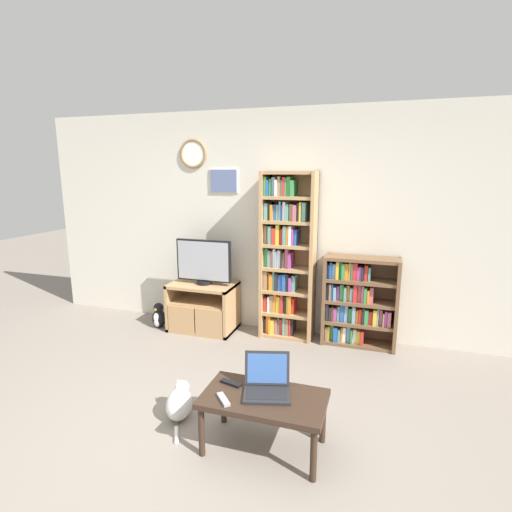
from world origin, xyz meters
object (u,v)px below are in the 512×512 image
at_px(television, 204,262).
at_px(laptop, 267,383).
at_px(bookshelf_short, 356,302).
at_px(coffee_table, 264,403).
at_px(remote_near_laptop, 231,383).
at_px(tv_stand, 203,306).
at_px(penguin_figurine, 159,316).
at_px(cat, 180,402).
at_px(bookshelf_tall, 285,256).
at_px(remote_far_from_laptop, 223,399).

relative_size(television, laptop, 1.80).
xyz_separation_m(bookshelf_short, coffee_table, (-0.47, -1.98, -0.14)).
xyz_separation_m(bookshelf_short, laptop, (-0.46, -1.92, -0.02)).
distance_m(television, remote_near_laptop, 2.09).
distance_m(tv_stand, remote_near_laptop, 2.06).
bearing_deg(penguin_figurine, coffee_table, -42.47).
xyz_separation_m(coffee_table, cat, (-0.73, 0.14, -0.22)).
height_order(bookshelf_short, cat, bookshelf_short).
height_order(coffee_table, remote_near_laptop, remote_near_laptop).
distance_m(remote_near_laptop, penguin_figurine, 2.31).
height_order(tv_stand, bookshelf_short, bookshelf_short).
distance_m(tv_stand, bookshelf_tall, 1.19).
height_order(television, laptop, television).
xyz_separation_m(television, remote_near_laptop, (1.03, -1.76, -0.44)).
xyz_separation_m(laptop, remote_near_laptop, (-0.27, 0.01, -0.05)).
bearing_deg(bookshelf_tall, laptop, -79.83).
distance_m(bookshelf_short, cat, 2.23).
height_order(bookshelf_tall, bookshelf_short, bookshelf_tall).
bearing_deg(tv_stand, penguin_figurine, -167.52).
distance_m(bookshelf_short, penguin_figurine, 2.38).
bearing_deg(penguin_figurine, bookshelf_tall, 9.56).
distance_m(laptop, remote_far_from_laptop, 0.32).
bearing_deg(laptop, tv_stand, 111.51).
xyz_separation_m(television, coffee_table, (1.30, -1.84, -0.50)).
bearing_deg(bookshelf_short, penguin_figurine, -173.56).
bearing_deg(bookshelf_short, coffee_table, -103.25).
relative_size(remote_far_from_laptop, cat, 0.35).
distance_m(tv_stand, coffee_table, 2.27).
bearing_deg(bookshelf_short, television, -175.29).
relative_size(bookshelf_tall, remote_far_from_laptop, 12.79).
distance_m(coffee_table, cat, 0.77).
xyz_separation_m(remote_near_laptop, remote_far_from_laptop, (0.03, -0.21, 0.00)).
height_order(television, bookshelf_short, television).
height_order(bookshelf_short, penguin_figurine, bookshelf_short).
bearing_deg(coffee_table, bookshelf_tall, 99.79).
bearing_deg(coffee_table, penguin_figurine, 137.53).
xyz_separation_m(bookshelf_short, remote_near_laptop, (-0.74, -1.91, -0.08)).
bearing_deg(tv_stand, coffee_table, -54.19).
xyz_separation_m(remote_near_laptop, cat, (-0.46, 0.06, -0.28)).
xyz_separation_m(laptop, cat, (-0.73, 0.07, -0.33)).
relative_size(remote_near_laptop, penguin_figurine, 0.53).
relative_size(bookshelf_tall, coffee_table, 2.25).
bearing_deg(tv_stand, cat, -70.64).
distance_m(coffee_table, penguin_figurine, 2.55).
height_order(laptop, cat, laptop).
height_order(laptop, remote_far_from_laptop, laptop).
relative_size(television, remote_far_from_laptop, 4.57).
bearing_deg(remote_far_from_laptop, coffee_table, 167.54).
relative_size(tv_stand, bookshelf_tall, 0.41).
xyz_separation_m(bookshelf_tall, remote_far_from_laptop, (0.10, -2.11, -0.54)).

